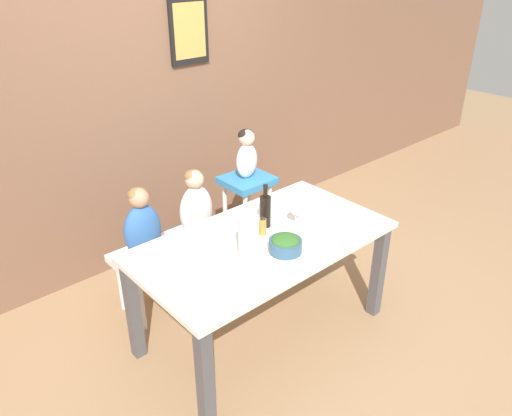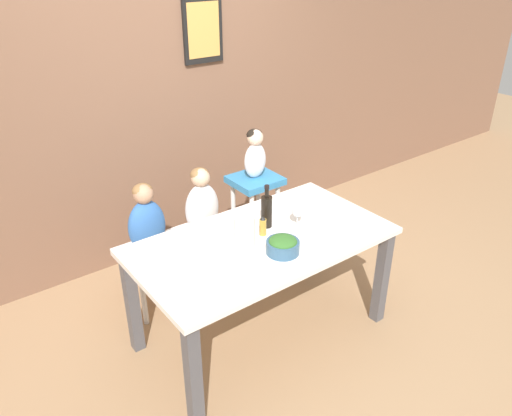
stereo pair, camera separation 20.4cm
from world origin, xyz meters
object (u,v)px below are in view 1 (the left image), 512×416
object	(u,v)px
dinner_plate_back_right	(300,203)
dinner_plate_back_left	(187,240)
wine_glass_near	(296,209)
person_child_center	(196,204)
chair_far_center	(198,243)
dinner_plate_front_left	(225,281)
person_child_left	(142,224)
person_baby_right	(247,152)
chair_right_highchair	(247,198)
paper_towel_roll	(249,238)
chair_far_left	(147,265)
salad_bowl_large	(285,244)
wine_bottle	(265,210)

from	to	relation	value
dinner_plate_back_right	dinner_plate_back_left	bearing A→B (deg)	172.70
wine_glass_near	person_child_center	bearing A→B (deg)	111.10
chair_far_center	dinner_plate_front_left	distance (m)	1.04
person_child_left	person_baby_right	xyz separation A→B (m)	(0.89, 0.00, 0.26)
wine_glass_near	dinner_plate_back_right	xyz separation A→B (m)	(0.23, 0.18, -0.10)
chair_right_highchair	dinner_plate_front_left	xyz separation A→B (m)	(-0.90, -0.87, 0.15)
paper_towel_roll	dinner_plate_back_left	world-z (taller)	paper_towel_roll
chair_far_center	person_child_center	xyz separation A→B (m)	(0.00, 0.00, 0.31)
chair_right_highchair	dinner_plate_back_right	world-z (taller)	chair_right_highchair
paper_towel_roll	dinner_plate_back_left	distance (m)	0.44
paper_towel_roll	dinner_plate_front_left	bearing A→B (deg)	-160.84
chair_far_left	chair_right_highchair	distance (m)	0.91
dinner_plate_back_left	person_child_left	bearing A→B (deg)	100.16
dinner_plate_front_left	dinner_plate_back_right	distance (m)	1.00
dinner_plate_front_left	dinner_plate_back_left	size ratio (longest dim) A/B	1.00
chair_far_left	chair_far_center	bearing A→B (deg)	0.00
salad_bowl_large	person_child_left	bearing A→B (deg)	115.97
salad_bowl_large	wine_glass_near	bearing A→B (deg)	33.91
chair_far_left	chair_far_center	size ratio (longest dim) A/B	1.00
chair_far_left	chair_right_highchair	size ratio (longest dim) A/B	0.60
person_baby_right	person_child_left	bearing A→B (deg)	-179.98
salad_bowl_large	paper_towel_roll	bearing A→B (deg)	159.04
person_child_center	chair_far_center	bearing A→B (deg)	-90.00
person_child_center	paper_towel_roll	distance (m)	0.84
person_child_left	salad_bowl_large	bearing A→B (deg)	-64.03
person_child_center	wine_bottle	world-z (taller)	wine_bottle
dinner_plate_front_left	dinner_plate_back_left	world-z (taller)	same
chair_far_left	chair_far_center	xyz separation A→B (m)	(0.42, 0.00, 0.00)
person_baby_right	chair_right_highchair	bearing A→B (deg)	-90.00
chair_far_left	wine_glass_near	distance (m)	1.08
wine_bottle	wine_glass_near	distance (m)	0.19
wine_bottle	dinner_plate_front_left	bearing A→B (deg)	-151.77
salad_bowl_large	dinner_plate_front_left	bearing A→B (deg)	-179.86
person_child_left	dinner_plate_front_left	size ratio (longest dim) A/B	2.12
person_baby_right	wine_glass_near	xyz separation A→B (m)	(-0.20, -0.70, -0.12)
wine_glass_near	dinner_plate_back_left	world-z (taller)	wine_glass_near
person_child_center	wine_bottle	size ratio (longest dim) A/B	1.76
wine_bottle	dinner_plate_back_left	world-z (taller)	wine_bottle
dinner_plate_front_left	paper_towel_roll	bearing A→B (deg)	19.16
chair_far_left	wine_bottle	bearing A→B (deg)	-47.11
chair_far_left	wine_glass_near	bearing A→B (deg)	-45.24
wine_bottle	dinner_plate_back_right	size ratio (longest dim) A/B	1.20
wine_bottle	salad_bowl_large	bearing A→B (deg)	-111.09
wine_bottle	dinner_plate_front_left	world-z (taller)	wine_bottle
person_child_left	paper_towel_roll	distance (m)	0.84
wine_glass_near	dinner_plate_front_left	size ratio (longest dim) A/B	0.66
paper_towel_roll	dinner_plate_back_left	size ratio (longest dim) A/B	1.14
person_child_center	wine_bottle	bearing A→B (deg)	-78.55
person_child_center	wine_glass_near	world-z (taller)	person_child_center
chair_far_center	salad_bowl_large	xyz separation A→B (m)	(0.00, -0.87, 0.39)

